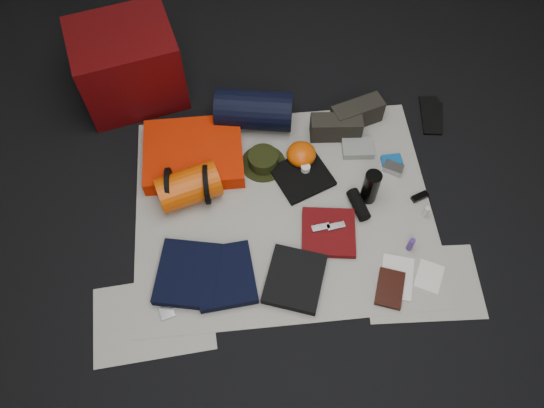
{
  "coord_description": "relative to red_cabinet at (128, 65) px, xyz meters",
  "views": [
    {
      "loc": [
        -0.2,
        -1.4,
        2.52
      ],
      "look_at": [
        -0.07,
        -0.02,
        0.1
      ],
      "focal_mm": 35.0,
      "sensor_mm": 36.0,
      "label": 1
    }
  ],
  "objects": [
    {
      "name": "trousers_charcoal",
      "position": [
        0.83,
        -1.34,
        -0.21
      ],
      "size": [
        0.36,
        0.39,
        0.05
      ],
      "primitive_type": "cube",
      "rotation": [
        0.0,
        0.0,
        -0.34
      ],
      "color": "black",
      "rests_on": "newspaper_mat"
    },
    {
      "name": "trousers_navy_b",
      "position": [
        0.48,
        -1.29,
        -0.21
      ],
      "size": [
        0.32,
        0.36,
        0.05
      ],
      "primitive_type": "cube",
      "rotation": [
        0.0,
        0.0,
        0.09
      ],
      "color": "black",
      "rests_on": "newspaper_mat"
    },
    {
      "name": "compact_camera",
      "position": [
        1.46,
        -0.73,
        -0.21
      ],
      "size": [
        0.12,
        0.11,
        0.04
      ],
      "primitive_type": "cube",
      "rotation": [
        0.0,
        0.0,
        -0.53
      ],
      "color": "#A09FA4",
      "rests_on": "newspaper_mat"
    },
    {
      "name": "first_aid_pouch",
      "position": [
        1.28,
        -0.58,
        -0.21
      ],
      "size": [
        0.19,
        0.14,
        0.04
      ],
      "primitive_type": "cube",
      "rotation": [
        0.0,
        0.0,
        -0.07
      ],
      "color": "gray",
      "rests_on": "newspaper_mat"
    },
    {
      "name": "hiking_boot_right",
      "position": [
        1.31,
        -0.37,
        -0.16
      ],
      "size": [
        0.32,
        0.2,
        0.15
      ],
      "primitive_type": "cube",
      "rotation": [
        0.0,
        0.0,
        0.31
      ],
      "color": "black",
      "rests_on": "newspaper_mat"
    },
    {
      "name": "paperback_book",
      "position": [
        1.29,
        -1.43,
        -0.22
      ],
      "size": [
        0.19,
        0.23,
        0.03
      ],
      "primitive_type": "cube",
      "rotation": [
        0.0,
        0.0,
        -0.35
      ],
      "color": "black",
      "rests_on": "newspaper_mat"
    },
    {
      "name": "energy_bar_b",
      "position": [
        1.07,
        -1.08,
        -0.19
      ],
      "size": [
        0.1,
        0.05,
        0.01
      ],
      "primitive_type": "cube",
      "rotation": [
        0.0,
        0.0,
        0.14
      ],
      "color": "#A09FA4",
      "rests_on": "red_shirt"
    },
    {
      "name": "map_printout",
      "position": [
        1.51,
        -1.39,
        -0.23
      ],
      "size": [
        0.18,
        0.2,
        0.01
      ],
      "primitive_type": "cube",
      "rotation": [
        0.0,
        0.0,
        -0.47
      ],
      "color": "silver",
      "rests_on": "newspaper_mat"
    },
    {
      "name": "key_cluster",
      "position": [
        0.18,
        -1.44,
        -0.23
      ],
      "size": [
        0.08,
        0.08,
        0.01
      ],
      "primitive_type": "cube",
      "rotation": [
        0.0,
        0.0,
        0.28
      ],
      "color": "#A09FA4",
      "rests_on": "newspaper_mat"
    },
    {
      "name": "cyan_case",
      "position": [
        1.46,
        -0.68,
        -0.21
      ],
      "size": [
        0.11,
        0.07,
        0.04
      ],
      "primitive_type": "cube",
      "rotation": [
        0.0,
        0.0,
        0.03
      ],
      "color": "#0F5299",
      "rests_on": "newspaper_mat"
    },
    {
      "name": "black_tshirt",
      "position": [
        0.94,
        -0.73,
        -0.22
      ],
      "size": [
        0.37,
        0.36,
        0.03
      ],
      "primitive_type": "cube",
      "rotation": [
        0.0,
        0.0,
        0.39
      ],
      "color": "black",
      "rests_on": "newspaper_mat"
    },
    {
      "name": "hiking_boot_left",
      "position": [
        1.17,
        -0.46,
        -0.16
      ],
      "size": [
        0.3,
        0.13,
        0.15
      ],
      "primitive_type": "cube",
      "rotation": [
        0.0,
        0.0,
        -0.08
      ],
      "color": "black",
      "rests_on": "newspaper_mat"
    },
    {
      "name": "red_cabinet",
      "position": [
        0.0,
        0.0,
        0.0
      ],
      "size": [
        0.67,
        0.6,
        0.47
      ],
      "primitive_type": "cube",
      "rotation": [
        0.0,
        0.0,
        0.24
      ],
      "color": "#4A0507",
      "rests_on": "floor"
    },
    {
      "name": "boonie_brim",
      "position": [
        0.73,
        -0.62,
        -0.23
      ],
      "size": [
        0.34,
        0.34,
        0.01
      ],
      "primitive_type": "cylinder",
      "rotation": [
        0.0,
        0.0,
        0.42
      ],
      "color": "black",
      "rests_on": "newspaper_mat"
    },
    {
      "name": "toiletry_purple",
      "position": [
        1.44,
        -1.22,
        -0.18
      ],
      "size": [
        0.04,
        0.04,
        0.09
      ],
      "primitive_type": "cylinder",
      "rotation": [
        0.0,
        0.0,
        0.36
      ],
      "color": "#45277F",
      "rests_on": "newspaper_mat"
    },
    {
      "name": "navy_duffel",
      "position": [
        0.71,
        -0.32,
        -0.12
      ],
      "size": [
        0.48,
        0.31,
        0.23
      ],
      "primitive_type": "cylinder",
      "rotation": [
        0.0,
        1.57,
        -0.18
      ],
      "color": "black",
      "rests_on": "newspaper_mat"
    },
    {
      "name": "flip_flop_left",
      "position": [
        1.79,
        -0.38,
        -0.23
      ],
      "size": [
        0.15,
        0.26,
        0.01
      ],
      "primitive_type": "cube",
      "rotation": [
        0.0,
        0.0,
        -0.25
      ],
      "color": "black",
      "rests_on": "floor"
    },
    {
      "name": "tape_roll",
      "position": [
        0.96,
        -0.7,
        -0.19
      ],
      "size": [
        0.05,
        0.05,
        0.03
      ],
      "primitive_type": "cylinder",
      "color": "silver",
      "rests_on": "black_tshirt"
    },
    {
      "name": "newspaper_sheet_front_right",
      "position": [
        1.47,
        -1.42,
        -0.24
      ],
      "size": [
        0.6,
        0.43,
        0.0
      ],
      "primitive_type": "cube",
      "rotation": [
        0.0,
        0.0,
        -0.05
      ],
      "color": "beige",
      "rests_on": "floor"
    },
    {
      "name": "sleeping_pad",
      "position": [
        0.34,
        -0.54,
        -0.18
      ],
      "size": [
        0.55,
        0.45,
        0.1
      ],
      "primitive_type": "cube",
      "rotation": [
        0.0,
        0.0,
        -0.0
      ],
      "color": "red",
      "rests_on": "newspaper_mat"
    },
    {
      "name": "toiletry_clear",
      "position": [
        1.57,
        -1.04,
        -0.19
      ],
      "size": [
        0.03,
        0.03,
        0.08
      ],
      "primitive_type": "cylinder",
      "rotation": [
        0.0,
        0.0,
        -0.04
      ],
      "color": "beige",
      "rests_on": "newspaper_mat"
    },
    {
      "name": "newspaper_sheet_front_left",
      "position": [
        0.12,
        -1.47,
        -0.24
      ],
      "size": [
        0.61,
        0.44,
        0.0
      ],
      "primitive_type": "cube",
      "rotation": [
        0.0,
        0.0,
        0.07
      ],
      "color": "beige",
      "rests_on": "floor"
    },
    {
      "name": "water_bottle",
      "position": [
        1.28,
        -0.9,
        -0.12
      ],
      "size": [
        0.11,
        0.11,
        0.22
      ],
      "primitive_type": "cylinder",
      "rotation": [
        0.0,
        0.0,
        -0.24
      ],
      "color": "black",
      "rests_on": "newspaper_mat"
    },
    {
      "name": "orange_stuff_sack",
      "position": [
        0.95,
        -0.61,
        -0.18
      ],
      "size": [
        0.2,
        0.2,
        0.11
      ],
      "primitive_type": "ellipsoid",
      "rotation": [
        0.0,
        0.0,
        0.24
      ],
      "color": "#CF4503",
      "rests_on": "newspaper_mat"
    },
    {
      "name": "energy_bar_a",
      "position": [
        0.99,
        -1.08,
        -0.19
      ],
      "size": [
        0.1,
        0.05,
        0.01
      ],
      "primitive_type": "cube",
      "rotation": [
        0.0,
        0.0,
        0.14
      ],
      "color": "#A09FA4",
      "rests_on": "red_shirt"
    },
    {
      "name": "sack_strap_left",
      "position": [
        0.22,
        -0.79,
        -0.12
      ],
      "size": [
        0.02,
        0.22,
        0.22
      ],
      "primitive_type": "cylinder",
      "rotation": [
        0.0,
        1.57,
        0.0
      ],
      "color": "black",
      "rests_on": "newspaper_mat"
    },
    {
      "name": "speaker",
      "position": [
        1.22,
        -0.95,
        -0.2
      ],
      "size": [
        0.11,
        0.19,
        0.07
      ],
      "primitive_type": "cylinder",
      "rotation": [
        1.57,
        0.0,
        0.23
      ],
      "color": "black",
      "rests_on": "newspaper_mat"
    },
    {
      "name": "floor",
      "position": [
        0.82,
        -0.92,
        -0.25
      ],
      "size": [
        4.5,
        4.5,
        0.02
      ],
      "primitive_type": "cube",
      "color": "black",
      "rests_on": "ground"
    },
    {
      "name": "sunglasses",
      "position": [
        1.57,
        -0.93,
        -0.22
      ],
      "size": [
        0.1,
        0.07,
        0.02
      ],
      "primitive_type": "cube",
      "rotation": [
        0.0,
        0.0,
        0.36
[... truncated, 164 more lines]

